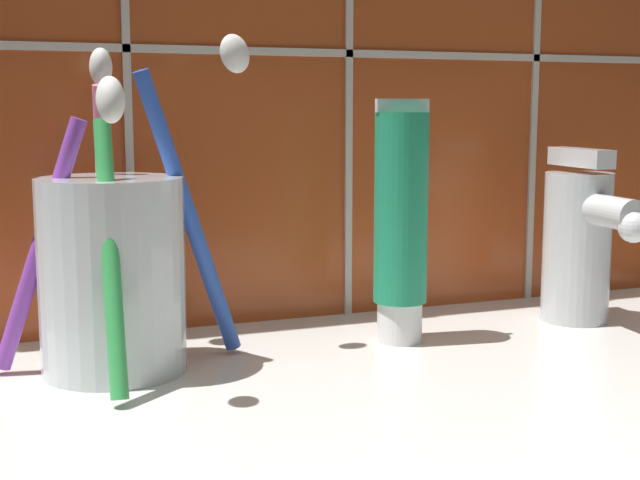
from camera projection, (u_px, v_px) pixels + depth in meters
sink_counter at (443, 402)px, 46.64cm from camera, size 59.14×34.16×2.00cm
toothbrush_cup at (112, 267)px, 48.02cm from camera, size 16.01×13.83×18.59cm
toothpaste_tube at (401, 223)px, 53.88cm from camera, size 3.42×3.26×14.81cm
sink_faucet at (581, 240)px, 59.12cm from camera, size 4.48×10.07×11.63cm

